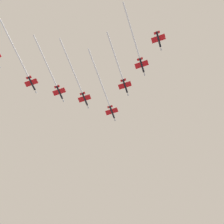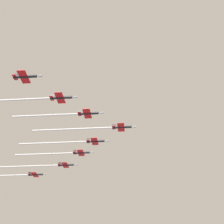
{
  "view_description": "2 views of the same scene",
  "coord_description": "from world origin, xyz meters",
  "px_view_note": "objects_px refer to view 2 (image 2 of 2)",
  "views": [
    {
      "loc": [
        -57.82,
        5.21,
        2.69
      ],
      "look_at": [
        11.74,
        3.99,
        153.77
      ],
      "focal_mm": 41.07,
      "sensor_mm": 36.0,
      "label": 1
    },
    {
      "loc": [
        -29.71,
        -129.75,
        75.43
      ],
      "look_at": [
        3.15,
        -9.44,
        152.78
      ],
      "focal_mm": 54.49,
      "sensor_mm": 36.0,
      "label": 2
    }
  ],
  "objects_px": {
    "jet_starboard_outer": "(37,99)",
    "jet_starboard_trail": "(21,175)",
    "jet_center_rear": "(42,166)",
    "jet_port_trail": "(26,77)",
    "jet_lead": "(95,128)",
    "jet_port_outer": "(63,153)",
    "jet_starboard_inner": "(68,114)",
    "jet_port_inner": "(73,142)"
  },
  "relations": [
    {
      "from": "jet_port_inner",
      "to": "jet_center_rear",
      "type": "height_order",
      "value": "jet_port_inner"
    },
    {
      "from": "jet_port_inner",
      "to": "jet_starboard_trail",
      "type": "xyz_separation_m",
      "value": [
        -23.8,
        51.46,
        -0.9
      ]
    },
    {
      "from": "jet_starboard_outer",
      "to": "jet_center_rear",
      "type": "xyz_separation_m",
      "value": [
        8.61,
        68.36,
        -0.84
      ]
    },
    {
      "from": "jet_port_outer",
      "to": "jet_port_inner",
      "type": "bearing_deg",
      "value": 31.25
    },
    {
      "from": "jet_port_inner",
      "to": "jet_port_outer",
      "type": "xyz_separation_m",
      "value": [
        -3.11,
        15.42,
        0.2
      ]
    },
    {
      "from": "jet_lead",
      "to": "jet_port_inner",
      "type": "bearing_deg",
      "value": -136.5
    },
    {
      "from": "jet_port_outer",
      "to": "jet_starboard_inner",
      "type": "bearing_deg",
      "value": 14.46
    },
    {
      "from": "jet_lead",
      "to": "jet_center_rear",
      "type": "xyz_separation_m",
      "value": [
        -20.17,
        50.16,
        -0.98
      ]
    },
    {
      "from": "jet_center_rear",
      "to": "jet_starboard_inner",
      "type": "bearing_deg",
      "value": 25.35
    },
    {
      "from": "jet_port_outer",
      "to": "jet_port_trail",
      "type": "relative_size",
      "value": 3.65
    },
    {
      "from": "jet_starboard_outer",
      "to": "jet_port_outer",
      "type": "bearing_deg",
      "value": -179.98
    },
    {
      "from": "jet_starboard_outer",
      "to": "jet_port_inner",
      "type": "bearing_deg",
      "value": 168.59
    },
    {
      "from": "jet_lead",
      "to": "jet_center_rear",
      "type": "bearing_deg",
      "value": -138.25
    },
    {
      "from": "jet_starboard_outer",
      "to": "jet_starboard_trail",
      "type": "bearing_deg",
      "value": -158.54
    },
    {
      "from": "jet_starboard_trail",
      "to": "jet_starboard_inner",
      "type": "bearing_deg",
      "value": 32.05
    },
    {
      "from": "jet_starboard_outer",
      "to": "jet_starboard_trail",
      "type": "xyz_separation_m",
      "value": [
        -2.45,
        86.64,
        -0.82
      ]
    },
    {
      "from": "jet_port_outer",
      "to": "jet_starboard_trail",
      "type": "height_order",
      "value": "jet_port_outer"
    },
    {
      "from": "jet_port_inner",
      "to": "jet_starboard_trail",
      "type": "distance_m",
      "value": 56.71
    },
    {
      "from": "jet_center_rear",
      "to": "jet_port_trail",
      "type": "distance_m",
      "value": 81.97
    },
    {
      "from": "jet_port_outer",
      "to": "jet_lead",
      "type": "bearing_deg",
      "value": 37.88
    },
    {
      "from": "jet_port_trail",
      "to": "jet_starboard_trail",
      "type": "bearing_deg",
      "value": -161.75
    },
    {
      "from": "jet_lead",
      "to": "jet_port_outer",
      "type": "bearing_deg",
      "value": -142.12
    },
    {
      "from": "jet_center_rear",
      "to": "jet_lead",
      "type": "bearing_deg",
      "value": 41.75
    },
    {
      "from": "jet_lead",
      "to": "jet_starboard_outer",
      "type": "relative_size",
      "value": 1.14
    },
    {
      "from": "jet_port_inner",
      "to": "jet_starboard_inner",
      "type": "bearing_deg",
      "value": 4.77
    },
    {
      "from": "jet_starboard_outer",
      "to": "jet_port_trail",
      "type": "bearing_deg",
      "value": -2.86
    },
    {
      "from": "jet_lead",
      "to": "jet_starboard_outer",
      "type": "xyz_separation_m",
      "value": [
        -28.79,
        -18.2,
        -0.14
      ]
    },
    {
      "from": "jet_port_trail",
      "to": "jet_starboard_trail",
      "type": "relative_size",
      "value": 0.29
    },
    {
      "from": "jet_port_outer",
      "to": "jet_starboard_outer",
      "type": "relative_size",
      "value": 1.0
    },
    {
      "from": "jet_port_trail",
      "to": "jet_port_inner",
      "type": "bearing_deg",
      "value": 170.69
    },
    {
      "from": "jet_lead",
      "to": "jet_port_trail",
      "type": "bearing_deg",
      "value": -28.14
    },
    {
      "from": "jet_starboard_inner",
      "to": "jet_port_outer",
      "type": "distance_m",
      "value": 41.65
    },
    {
      "from": "jet_lead",
      "to": "jet_starboard_inner",
      "type": "relative_size",
      "value": 1.21
    },
    {
      "from": "jet_port_inner",
      "to": "jet_port_trail",
      "type": "height_order",
      "value": "jet_port_trail"
    },
    {
      "from": "jet_center_rear",
      "to": "jet_port_trail",
      "type": "relative_size",
      "value": 4.41
    },
    {
      "from": "jet_lead",
      "to": "jet_starboard_inner",
      "type": "xyz_separation_m",
      "value": [
        -14.45,
        -9.08,
        0.06
      ]
    },
    {
      "from": "jet_port_inner",
      "to": "jet_starboard_inner",
      "type": "distance_m",
      "value": 26.98
    },
    {
      "from": "jet_starboard_trail",
      "to": "jet_port_inner",
      "type": "bearing_deg",
      "value": 44.65
    },
    {
      "from": "jet_starboard_inner",
      "to": "jet_port_trail",
      "type": "distance_m",
      "value": 29.09
    },
    {
      "from": "jet_starboard_inner",
      "to": "jet_port_trail",
      "type": "relative_size",
      "value": 3.43
    },
    {
      "from": "jet_starboard_outer",
      "to": "jet_center_rear",
      "type": "bearing_deg",
      "value": -167.34
    },
    {
      "from": "jet_port_inner",
      "to": "jet_lead",
      "type": "bearing_deg",
      "value": 43.5
    }
  ]
}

